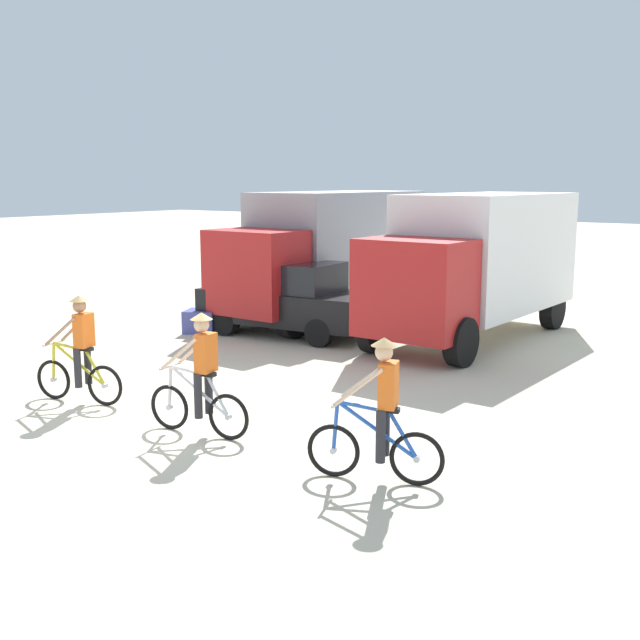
{
  "coord_description": "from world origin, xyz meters",
  "views": [
    {
      "loc": [
        8.46,
        -8.36,
        3.68
      ],
      "look_at": [
        0.32,
        3.28,
        1.1
      ],
      "focal_mm": 43.61,
      "sensor_mm": 36.0,
      "label": 1
    }
  ],
  "objects": [
    {
      "name": "cyclist_cowboy_hat",
      "position": [
        0.82,
        -0.45,
        0.85
      ],
      "size": [
        1.72,
        0.53,
        1.82
      ],
      "color": "black",
      "rests_on": "ground"
    },
    {
      "name": "cyclist_near_camera",
      "position": [
        3.85,
        -0.5,
        0.85
      ],
      "size": [
        1.66,
        0.71,
        1.82
      ],
      "color": "black",
      "rests_on": "ground"
    },
    {
      "name": "box_truck_avon_van",
      "position": [
        1.19,
        8.35,
        1.87
      ],
      "size": [
        2.6,
        6.82,
        3.35
      ],
      "color": "white",
      "rests_on": "ground"
    },
    {
      "name": "ground_plane",
      "position": [
        0.0,
        0.0,
        0.0
      ],
      "size": [
        120.0,
        120.0,
        0.0
      ],
      "primitive_type": "plane",
      "color": "beige"
    },
    {
      "name": "sedan_parked",
      "position": [
        -2.57,
        6.15,
        0.88
      ],
      "size": [
        4.34,
        2.13,
        1.76
      ],
      "color": "black",
      "rests_on": "ground"
    },
    {
      "name": "cyclist_orange_shirt",
      "position": [
        -1.97,
        -0.37,
        0.85
      ],
      "size": [
        1.7,
        0.59,
        1.82
      ],
      "color": "black",
      "rests_on": "ground"
    },
    {
      "name": "supply_crate",
      "position": [
        -4.56,
        5.21,
        0.27
      ],
      "size": [
        0.98,
        0.94,
        0.55
      ],
      "primitive_type": "cube",
      "rotation": [
        0.0,
        0.0,
        0.41
      ],
      "color": "#4C5199",
      "rests_on": "ground"
    },
    {
      "name": "box_truck_grey_hauler",
      "position": [
        -3.24,
        8.65,
        1.87
      ],
      "size": [
        2.56,
        6.81,
        3.35
      ],
      "color": "#9E9EA3",
      "rests_on": "ground"
    }
  ]
}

